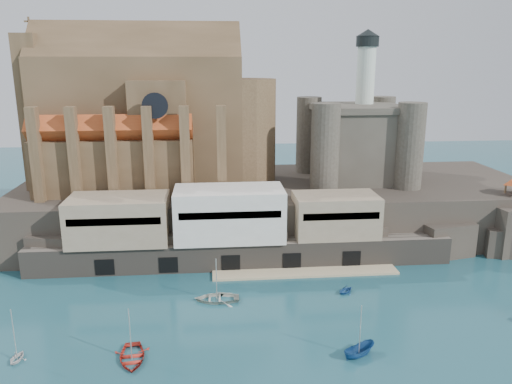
{
  "coord_description": "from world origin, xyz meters",
  "views": [
    {
      "loc": [
        -12.63,
        -55.79,
        33.08
      ],
      "look_at": [
        -4.78,
        32.0,
        10.09
      ],
      "focal_mm": 35.0,
      "sensor_mm": 36.0,
      "label": 1
    }
  ],
  "objects_px": {
    "castle_keep": "(356,138)",
    "boat_2": "(359,355)",
    "boat_0": "(132,359)",
    "church": "(151,121)"
  },
  "relations": [
    {
      "from": "castle_keep",
      "to": "boat_2",
      "type": "relative_size",
      "value": 6.59
    },
    {
      "from": "castle_keep",
      "to": "boat_0",
      "type": "relative_size",
      "value": 4.85
    },
    {
      "from": "church",
      "to": "castle_keep",
      "type": "height_order",
      "value": "church"
    },
    {
      "from": "boat_0",
      "to": "boat_2",
      "type": "xyz_separation_m",
      "value": [
        26.21,
        -1.56,
        0.0
      ]
    },
    {
      "from": "church",
      "to": "boat_0",
      "type": "distance_m",
      "value": 51.1
    },
    {
      "from": "church",
      "to": "boat_2",
      "type": "xyz_separation_m",
      "value": [
        27.99,
        -47.59,
        -22.13
      ]
    },
    {
      "from": "church",
      "to": "boat_0",
      "type": "xyz_separation_m",
      "value": [
        1.79,
        -46.03,
        -22.13
      ]
    },
    {
      "from": "castle_keep",
      "to": "boat_0",
      "type": "height_order",
      "value": "castle_keep"
    },
    {
      "from": "boat_0",
      "to": "boat_2",
      "type": "height_order",
      "value": "boat_0"
    },
    {
      "from": "church",
      "to": "castle_keep",
      "type": "bearing_deg",
      "value": -1.11
    }
  ]
}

